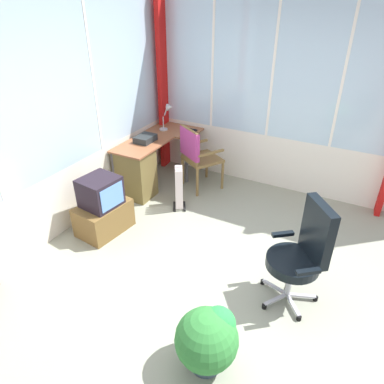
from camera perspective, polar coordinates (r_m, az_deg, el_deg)
The scene contains 13 objects.
ground at distance 3.89m, azimuth 6.28°, elevation -14.73°, with size 5.54×5.46×0.06m, color gray.
north_window_panel at distance 4.33m, azimuth -21.86°, elevation 10.22°, with size 4.54×0.07×2.78m.
east_window_panel at distance 5.17m, azimuth 17.31°, elevation 14.08°, with size 0.07×4.46×2.78m.
curtain_corner at distance 5.84m, azimuth -4.62°, elevation 16.51°, with size 0.25×0.07×2.68m, color red.
desk at distance 5.24m, azimuth -8.46°, elevation 3.68°, with size 1.44×0.76×0.74m.
desk_lamp at distance 5.65m, azimuth -3.78°, elevation 12.52°, with size 0.23×0.19×0.40m.
tv_remote at distance 5.65m, azimuth 0.09°, elevation 9.86°, with size 0.04×0.15×0.02m, color black.
paper_tray at distance 5.26m, azimuth -7.44°, elevation 8.42°, with size 0.30×0.23×0.09m, color #252A2B.
wooden_armchair at distance 5.23m, azimuth 0.49°, elevation 6.46°, with size 0.66×0.66×0.97m.
office_chair at distance 3.49m, azimuth 17.30°, elevation -8.80°, with size 0.61×0.61×1.07m.
tv_on_stand at distance 4.53m, azimuth -13.99°, elevation -2.52°, with size 0.69×0.51×0.74m.
space_heater at distance 4.89m, azimuth -2.09°, elevation 0.80°, with size 0.29×0.26×0.61m.
potted_plant at distance 3.03m, azimuth 2.57°, elevation -22.25°, with size 0.51×0.51×0.56m.
Camera 1 is at (-2.61, -0.92, 2.71)m, focal length 33.55 mm.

